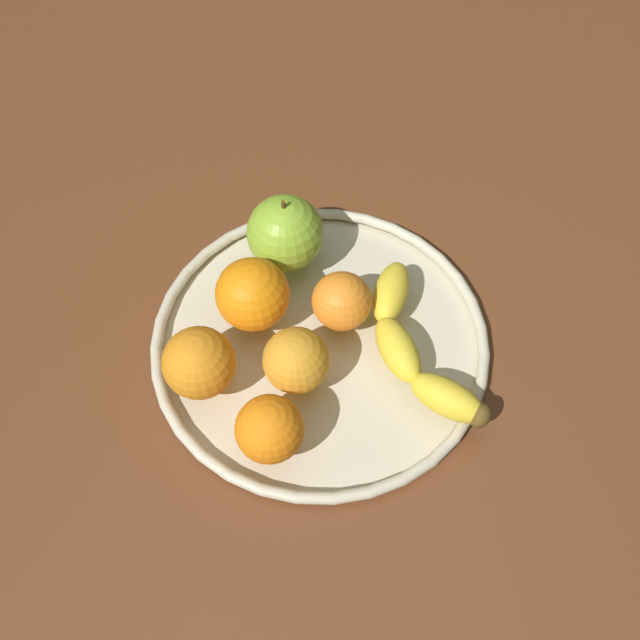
% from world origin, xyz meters
% --- Properties ---
extents(ground_plane, '(1.60, 1.60, 0.04)m').
position_xyz_m(ground_plane, '(0.00, 0.00, -0.02)').
color(ground_plane, brown).
extents(fruit_bowl, '(0.36, 0.36, 0.02)m').
position_xyz_m(fruit_bowl, '(0.00, 0.00, 0.01)').
color(fruit_bowl, beige).
rests_on(fruit_bowl, ground_plane).
extents(banana, '(0.21, 0.11, 0.04)m').
position_xyz_m(banana, '(0.03, 0.09, 0.04)').
color(banana, yellow).
rests_on(banana, fruit_bowl).
extents(apple, '(0.08, 0.08, 0.09)m').
position_xyz_m(apple, '(-0.11, -0.03, 0.06)').
color(apple, '#8BB430').
rests_on(apple, fruit_bowl).
extents(orange_back_right, '(0.06, 0.06, 0.06)m').
position_xyz_m(orange_back_right, '(-0.02, 0.02, 0.05)').
color(orange_back_right, orange).
rests_on(orange_back_right, fruit_bowl).
extents(orange_back_left, '(0.06, 0.06, 0.06)m').
position_xyz_m(orange_back_left, '(0.12, -0.05, 0.05)').
color(orange_back_left, orange).
rests_on(orange_back_left, fruit_bowl).
extents(orange_front_left, '(0.08, 0.08, 0.08)m').
position_xyz_m(orange_front_left, '(-0.03, -0.07, 0.06)').
color(orange_front_left, orange).
rests_on(orange_front_left, fruit_bowl).
extents(orange_front_right, '(0.07, 0.07, 0.07)m').
position_xyz_m(orange_front_right, '(0.05, -0.03, 0.05)').
color(orange_front_right, orange).
rests_on(orange_front_right, fruit_bowl).
extents(orange_center, '(0.07, 0.07, 0.07)m').
position_xyz_m(orange_center, '(0.04, -0.12, 0.05)').
color(orange_center, orange).
rests_on(orange_center, fruit_bowl).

